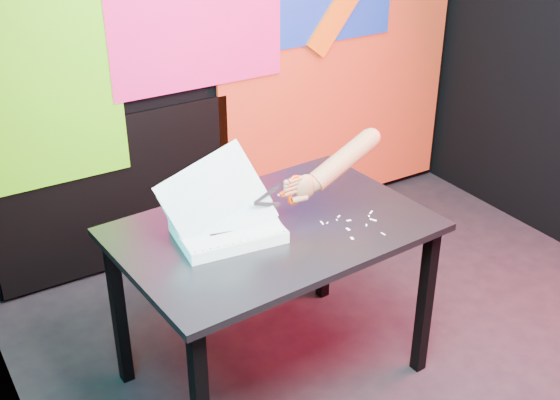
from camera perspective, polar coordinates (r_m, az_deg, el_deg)
room at (r=2.57m, az=12.86°, el=9.50°), size 3.01×3.01×2.71m
backdrop at (r=3.85m, az=-2.30°, el=10.06°), size 2.88×0.05×2.08m
work_table at (r=2.81m, az=-0.56°, el=-3.72°), size 1.26×0.88×0.75m
printout_stack at (r=2.68m, az=-4.32°, el=-2.35°), size 0.46×0.33×0.36m
scissors at (r=2.73m, az=0.94°, el=0.71°), size 0.23×0.02×0.13m
hand_forearm at (r=2.83m, az=4.68°, el=2.94°), size 0.46×0.10×0.22m
paper_clippings at (r=2.79m, az=6.06°, el=-1.90°), size 0.24×0.22×0.00m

